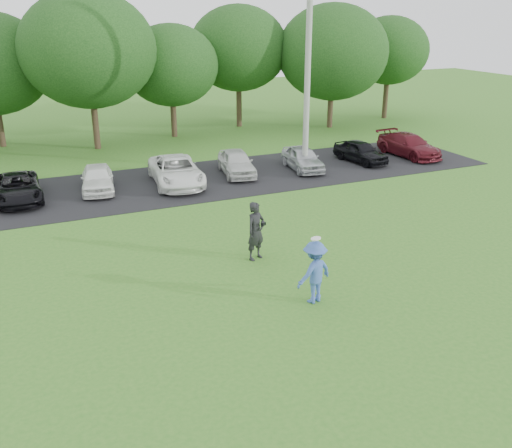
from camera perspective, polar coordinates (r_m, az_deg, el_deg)
The scene contains 7 objects.
ground at distance 15.53m, azimuth 5.30°, elevation -8.71°, with size 100.00×100.00×0.00m, color #337220.
parking_lot at distance 26.74m, azimuth -8.30°, elevation 4.05°, with size 32.00×6.50×0.03m, color black.
utility_pole at distance 27.44m, azimuth 5.23°, elevation 16.26°, with size 0.28×0.28×10.97m, color #9C9D98.
frisbee_player at distance 15.65m, azimuth 5.86°, elevation -4.80°, with size 1.29×0.95×1.96m.
camera_bystander at distance 18.18m, azimuth -0.01°, elevation -0.70°, with size 0.82×0.69×1.92m.
parked_cars at distance 26.39m, azimuth -9.03°, elevation 5.16°, with size 28.54×4.76×1.25m.
tree_row at distance 35.56m, azimuth -10.83°, elevation 16.09°, with size 42.39×9.85×8.64m.
Camera 1 is at (-6.75, -11.72, 7.64)m, focal length 40.00 mm.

